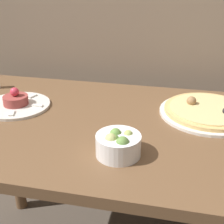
{
  "coord_description": "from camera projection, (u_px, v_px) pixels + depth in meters",
  "views": [
    {
      "loc": [
        0.22,
        -0.55,
        1.25
      ],
      "look_at": [
        0.02,
        0.38,
        0.8
      ],
      "focal_mm": 50.0,
      "sensor_mm": 36.0,
      "label": 1
    }
  ],
  "objects": [
    {
      "name": "pizza_plate",
      "position": [
        209.0,
        111.0,
        1.11
      ],
      "size": [
        0.34,
        0.34,
        0.05
      ],
      "color": "silver",
      "rests_on": "dining_table"
    },
    {
      "name": "small_bowl",
      "position": [
        118.0,
        144.0,
        0.87
      ],
      "size": [
        0.13,
        0.13,
        0.08
      ],
      "color": "white",
      "rests_on": "dining_table"
    },
    {
      "name": "dining_table",
      "position": [
        107.0,
        149.0,
        1.11
      ],
      "size": [
        1.28,
        0.75,
        0.76
      ],
      "color": "brown",
      "rests_on": "ground_plane"
    },
    {
      "name": "tartare_plate",
      "position": [
        16.0,
        103.0,
        1.17
      ],
      "size": [
        0.25,
        0.25,
        0.08
      ],
      "color": "silver",
      "rests_on": "dining_table"
    }
  ]
}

